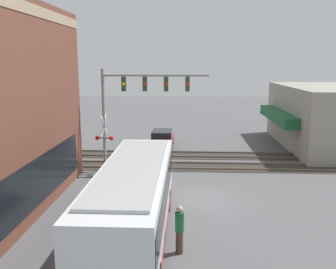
{
  "coord_description": "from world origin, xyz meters",
  "views": [
    {
      "loc": [
        -18.82,
        0.75,
        7.04
      ],
      "look_at": [
        5.24,
        1.97,
        2.38
      ],
      "focal_mm": 40.0,
      "sensor_mm": 36.0,
      "label": 1
    }
  ],
  "objects_px": {
    "crossing_signal": "(104,138)",
    "parked_car_red": "(162,139)",
    "city_bus": "(134,199)",
    "pedestrian_at_crossing": "(125,157)",
    "pedestrian_near_bus": "(179,229)"
  },
  "relations": [
    {
      "from": "city_bus",
      "to": "parked_car_red",
      "type": "xyz_separation_m",
      "value": [
        16.76,
        -0.0,
        -1.06
      ]
    },
    {
      "from": "city_bus",
      "to": "parked_car_red",
      "type": "relative_size",
      "value": 2.48
    },
    {
      "from": "parked_car_red",
      "to": "pedestrian_at_crossing",
      "type": "xyz_separation_m",
      "value": [
        -6.99,
        1.98,
        0.21
      ]
    },
    {
      "from": "city_bus",
      "to": "pedestrian_near_bus",
      "type": "xyz_separation_m",
      "value": [
        -0.95,
        -1.82,
        -0.77
      ]
    },
    {
      "from": "pedestrian_at_crossing",
      "to": "city_bus",
      "type": "bearing_deg",
      "value": -168.57
    },
    {
      "from": "crossing_signal",
      "to": "pedestrian_at_crossing",
      "type": "distance_m",
      "value": 1.94
    },
    {
      "from": "city_bus",
      "to": "pedestrian_near_bus",
      "type": "distance_m",
      "value": 2.19
    },
    {
      "from": "crossing_signal",
      "to": "parked_car_red",
      "type": "distance_m",
      "value": 8.34
    },
    {
      "from": "pedestrian_near_bus",
      "to": "pedestrian_at_crossing",
      "type": "bearing_deg",
      "value": 19.47
    },
    {
      "from": "parked_car_red",
      "to": "pedestrian_at_crossing",
      "type": "distance_m",
      "value": 7.27
    },
    {
      "from": "crossing_signal",
      "to": "pedestrian_at_crossing",
      "type": "bearing_deg",
      "value": -65.6
    },
    {
      "from": "parked_car_red",
      "to": "crossing_signal",
      "type": "bearing_deg",
      "value": 157.08
    },
    {
      "from": "pedestrian_near_bus",
      "to": "pedestrian_at_crossing",
      "type": "xyz_separation_m",
      "value": [
        10.73,
        3.79,
        -0.07
      ]
    },
    {
      "from": "parked_car_red",
      "to": "pedestrian_near_bus",
      "type": "relative_size",
      "value": 2.31
    },
    {
      "from": "city_bus",
      "to": "pedestrian_at_crossing",
      "type": "xyz_separation_m",
      "value": [
        9.78,
        1.98,
        -0.85
      ]
    }
  ]
}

